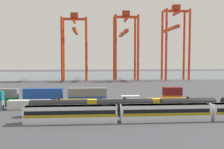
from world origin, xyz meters
name	(u,v)px	position (x,y,z in m)	size (l,w,h in m)	color
ground_plane	(104,90)	(0.00, 40.00, 0.00)	(420.00, 420.00, 0.00)	#424247
harbour_water	(98,75)	(0.00, 145.75, 0.00)	(400.00, 110.00, 0.01)	#475B6B
passenger_train	(165,112)	(11.63, -19.68, 2.14)	(64.52, 3.14, 3.90)	silver
freight_tank_row	(188,105)	(19.84, -12.47, 2.17)	(81.73, 3.08, 4.54)	#232326
shipping_container_2	(30,105)	(-23.39, -3.03, 1.30)	(12.10, 2.44, 2.60)	silver
shipping_container_3	(77,104)	(-9.93, -3.03, 1.30)	(12.10, 2.44, 2.60)	gold
shipping_container_4	(122,103)	(3.53, -3.03, 1.30)	(12.10, 2.44, 2.60)	slate
shipping_container_5	(167,103)	(16.99, -3.03, 1.30)	(12.10, 2.44, 2.60)	gold
shipping_container_8	(43,101)	(-20.71, 3.38, 1.30)	(12.10, 2.44, 2.60)	#1C4299
shipping_container_9	(43,93)	(-20.71, 3.38, 3.90)	(12.10, 2.44, 2.60)	#1C4299
shipping_container_10	(87,100)	(-6.91, 3.38, 1.30)	(12.10, 2.44, 2.60)	#1C4299
shipping_container_11	(87,92)	(-6.91, 3.38, 3.90)	(12.10, 2.44, 2.60)	slate
shipping_container_12	(130,100)	(6.90, 3.38, 1.30)	(6.04, 2.44, 2.60)	silver
shipping_container_13	(172,99)	(20.70, 3.38, 1.30)	(6.04, 2.44, 2.60)	orange
shipping_container_14	(172,91)	(20.70, 3.38, 3.90)	(6.04, 2.44, 2.60)	maroon
gantry_crane_west	(75,39)	(-16.96, 95.05, 27.20)	(17.11, 34.29, 44.23)	red
gantry_crane_central	(125,39)	(17.09, 96.06, 27.95)	(16.21, 42.03, 45.99)	red
gantry_crane_east	(174,36)	(51.15, 95.34, 30.26)	(17.31, 37.96, 50.40)	red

